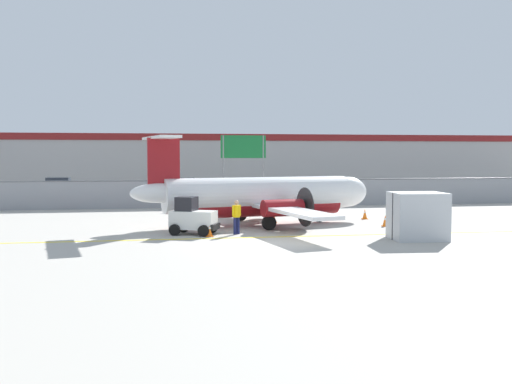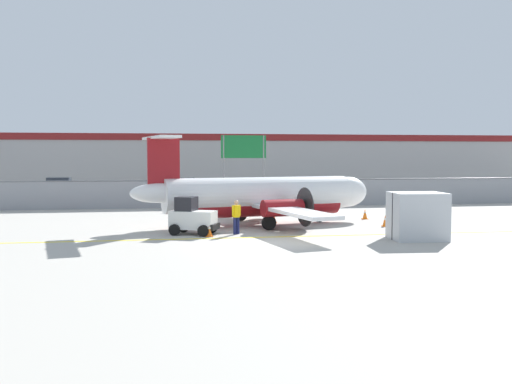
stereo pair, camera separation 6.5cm
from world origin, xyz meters
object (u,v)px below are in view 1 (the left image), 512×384
at_px(cargo_container, 418,216).
at_px(parked_car_2, 182,186).
at_px(traffic_cone_far_left, 385,221).
at_px(traffic_cone_far_right, 365,214).
at_px(ground_crew_worker, 237,215).
at_px(highway_sign, 243,153).
at_px(traffic_cone_near_right, 209,230).
at_px(parked_car_0, 57,185).
at_px(parked_car_1, 106,191).
at_px(parked_car_4, 306,186).
at_px(baggage_tug, 192,217).
at_px(commuter_airplane, 263,197).
at_px(parked_car_5, 381,188).
at_px(traffic_cone_near_left, 274,217).
at_px(parked_car_3, 239,189).

distance_m(cargo_container, parked_car_2, 33.06).
distance_m(traffic_cone_far_left, traffic_cone_far_right, 3.64).
relative_size(traffic_cone_far_left, parked_car_2, 0.15).
distance_m(ground_crew_worker, highway_sign, 17.31).
xyz_separation_m(parked_car_2, highway_sign, (4.50, -11.63, 3.24)).
xyz_separation_m(ground_crew_worker, traffic_cone_near_right, (-1.40, -0.66, -0.64)).
relative_size(traffic_cone_near_right, traffic_cone_far_right, 1.00).
bearing_deg(parked_car_0, highway_sign, 138.47).
bearing_deg(parked_car_0, parked_car_1, 119.28).
bearing_deg(parked_car_4, baggage_tug, 67.14).
bearing_deg(cargo_container, parked_car_4, 89.77).
xyz_separation_m(commuter_airplane, parked_car_2, (-3.78, 24.84, -0.71)).
relative_size(traffic_cone_near_right, parked_car_0, 0.15).
xyz_separation_m(traffic_cone_far_left, traffic_cone_far_right, (0.15, 3.64, 0.00)).
height_order(traffic_cone_near_right, traffic_cone_far_right, same).
height_order(baggage_tug, ground_crew_worker, baggage_tug).
distance_m(cargo_container, parked_car_5, 26.31).
height_order(ground_crew_worker, parked_car_0, same).
distance_m(ground_crew_worker, parked_car_2, 28.49).
bearing_deg(traffic_cone_near_right, parked_car_5, 52.12).
xyz_separation_m(commuter_airplane, traffic_cone_near_left, (0.79, 0.85, -1.29)).
height_order(ground_crew_worker, highway_sign, highway_sign).
xyz_separation_m(parked_car_3, parked_car_4, (7.03, 3.11, 0.00)).
distance_m(parked_car_4, highway_sign, 12.51).
xyz_separation_m(cargo_container, parked_car_4, (2.07, 29.34, -0.21)).
relative_size(baggage_tug, traffic_cone_far_right, 4.02).
bearing_deg(ground_crew_worker, highway_sign, 138.51).
bearing_deg(parked_car_5, parked_car_0, -13.08).
xyz_separation_m(parked_car_0, highway_sign, (16.86, -14.82, 3.24)).
xyz_separation_m(ground_crew_worker, highway_sign, (2.67, 16.80, 3.19)).
bearing_deg(parked_car_1, parked_car_2, 47.09).
relative_size(ground_crew_worker, parked_car_4, 0.40).
height_order(traffic_cone_near_right, parked_car_4, parked_car_4).
bearing_deg(traffic_cone_near_right, traffic_cone_near_left, 50.88).
bearing_deg(baggage_tug, parked_car_2, 112.77).
distance_m(traffic_cone_near_left, highway_sign, 12.94).
relative_size(traffic_cone_near_right, traffic_cone_far_left, 1.00).
bearing_deg(traffic_cone_far_left, parked_car_1, 130.69).
relative_size(baggage_tug, highway_sign, 0.47).
bearing_deg(traffic_cone_far_right, traffic_cone_near_right, -148.94).
bearing_deg(parked_car_3, cargo_container, -82.03).
relative_size(parked_car_0, parked_car_5, 0.97).
height_order(ground_crew_worker, parked_car_3, same).
height_order(traffic_cone_near_left, parked_car_5, parked_car_5).
bearing_deg(baggage_tug, ground_crew_worker, 17.07).
bearing_deg(ground_crew_worker, traffic_cone_near_right, -97.26).
relative_size(ground_crew_worker, parked_car_0, 0.40).
relative_size(cargo_container, parked_car_2, 0.59).
height_order(baggage_tug, parked_car_5, baggage_tug).
relative_size(traffic_cone_near_left, parked_car_4, 0.15).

